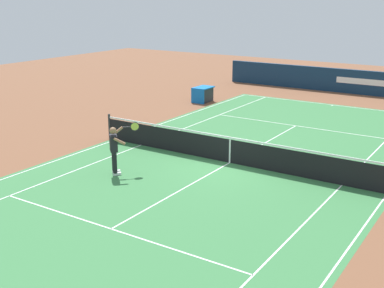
{
  "coord_description": "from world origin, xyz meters",
  "views": [
    {
      "loc": [
        15.13,
        8.19,
        5.84
      ],
      "look_at": [
        1.27,
        -0.81,
        0.9
      ],
      "focal_mm": 46.51,
      "sensor_mm": 36.0,
      "label": 1
    }
  ],
  "objects_px": {
    "tennis_ball": "(221,149)",
    "equipment_cart_tarped": "(203,94)",
    "tennis_net": "(230,150)",
    "tennis_player_near": "(115,148)"
  },
  "relations": [
    {
      "from": "tennis_ball",
      "to": "equipment_cart_tarped",
      "type": "xyz_separation_m",
      "value": [
        -7.52,
        -5.51,
        0.4
      ]
    },
    {
      "from": "tennis_net",
      "to": "tennis_ball",
      "type": "xyz_separation_m",
      "value": [
        -1.18,
        -1.04,
        -0.46
      ]
    },
    {
      "from": "tennis_player_near",
      "to": "equipment_cart_tarped",
      "type": "bearing_deg",
      "value": -162.0
    },
    {
      "from": "tennis_net",
      "to": "equipment_cart_tarped",
      "type": "height_order",
      "value": "tennis_net"
    },
    {
      "from": "tennis_net",
      "to": "tennis_ball",
      "type": "relative_size",
      "value": 177.27
    },
    {
      "from": "tennis_net",
      "to": "equipment_cart_tarped",
      "type": "distance_m",
      "value": 10.89
    },
    {
      "from": "tennis_net",
      "to": "tennis_ball",
      "type": "distance_m",
      "value": 1.64
    },
    {
      "from": "tennis_player_near",
      "to": "equipment_cart_tarped",
      "type": "xyz_separation_m",
      "value": [
        -11.85,
        -3.85,
        -0.49
      ]
    },
    {
      "from": "tennis_net",
      "to": "equipment_cart_tarped",
      "type": "xyz_separation_m",
      "value": [
        -8.7,
        -6.55,
        -0.05
      ]
    },
    {
      "from": "tennis_player_near",
      "to": "tennis_ball",
      "type": "xyz_separation_m",
      "value": [
        -4.33,
        1.66,
        -0.9
      ]
    }
  ]
}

